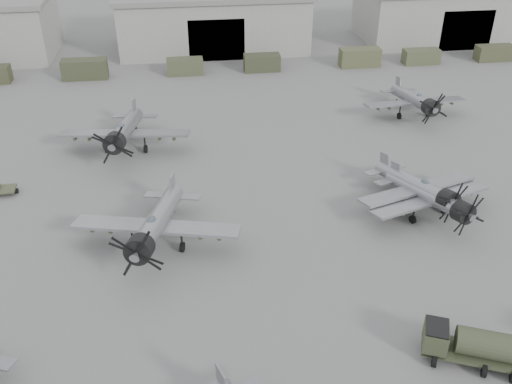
# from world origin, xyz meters

# --- Properties ---
(ground) EXTENTS (220.00, 220.00, 0.00)m
(ground) POSITION_xyz_m (0.00, 0.00, 0.00)
(ground) COLOR #545552
(ground) RESTS_ON ground
(hangar_center) EXTENTS (29.00, 14.80, 8.70)m
(hangar_center) POSITION_xyz_m (0.00, 61.96, 4.37)
(hangar_center) COLOR #9A9990
(hangar_center) RESTS_ON ground
(hangar_right) EXTENTS (29.00, 14.80, 8.70)m
(hangar_right) POSITION_xyz_m (38.00, 61.96, 4.37)
(hangar_right) COLOR #9A9990
(hangar_right) RESTS_ON ground
(support_truck_2) EXTENTS (6.00, 2.20, 2.62)m
(support_truck_2) POSITION_xyz_m (-18.23, 50.00, 1.31)
(support_truck_2) COLOR #363925
(support_truck_2) RESTS_ON ground
(support_truck_3) EXTENTS (4.95, 2.20, 2.16)m
(support_truck_3) POSITION_xyz_m (-4.80, 50.00, 1.08)
(support_truck_3) COLOR #3F452D
(support_truck_3) RESTS_ON ground
(support_truck_4) EXTENTS (5.00, 2.20, 2.27)m
(support_truck_4) POSITION_xyz_m (5.88, 50.00, 1.14)
(support_truck_4) COLOR #343925
(support_truck_4) RESTS_ON ground
(support_truck_5) EXTENTS (5.71, 2.20, 2.56)m
(support_truck_5) POSITION_xyz_m (19.94, 50.00, 1.28)
(support_truck_5) COLOR #4A4B31
(support_truck_5) RESTS_ON ground
(support_truck_6) EXTENTS (5.17, 2.20, 2.05)m
(support_truck_6) POSITION_xyz_m (29.09, 50.00, 1.03)
(support_truck_6) COLOR #444B31
(support_truck_6) RESTS_ON ground
(support_truck_7) EXTENTS (5.42, 2.20, 2.17)m
(support_truck_7) POSITION_xyz_m (40.28, 50.00, 1.08)
(support_truck_7) COLOR #40412A
(support_truck_7) RESTS_ON ground
(aircraft_mid_1) EXTENTS (13.12, 11.81, 5.22)m
(aircraft_mid_1) POSITION_xyz_m (-8.05, 9.98, 2.37)
(aircraft_mid_1) COLOR gray
(aircraft_mid_1) RESTS_ON ground
(aircraft_mid_2) EXTENTS (11.24, 10.12, 4.51)m
(aircraft_mid_2) POSITION_xyz_m (14.38, 13.24, 2.05)
(aircraft_mid_2) COLOR gray
(aircraft_mid_2) RESTS_ON ground
(aircraft_far_0) EXTENTS (13.27, 11.94, 5.27)m
(aircraft_far_0) POSITION_xyz_m (-11.48, 27.09, 2.40)
(aircraft_far_0) COLOR gray
(aircraft_far_0) RESTS_ON ground
(aircraft_far_1) EXTENTS (11.82, 10.63, 4.72)m
(aircraft_far_1) POSITION_xyz_m (21.12, 31.62, 2.15)
(aircraft_far_1) COLOR gray
(aircraft_far_1) RESTS_ON ground
(aircraft_extra_668) EXTENTS (11.24, 10.12, 4.51)m
(aircraft_extra_668) POSITION_xyz_m (14.78, 11.42, 2.05)
(aircraft_extra_668) COLOR gray
(aircraft_extra_668) RESTS_ON ground
(fuel_tanker) EXTENTS (6.58, 4.36, 2.42)m
(fuel_tanker) POSITION_xyz_m (11.27, -3.86, 1.39)
(fuel_tanker) COLOR #353C27
(fuel_tanker) RESTS_ON ground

